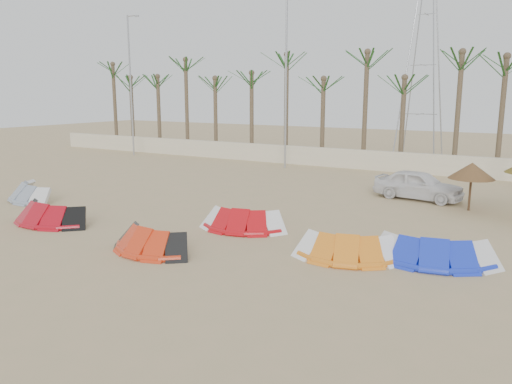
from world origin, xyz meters
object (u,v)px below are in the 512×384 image
Objects in this scene: kite_red_left at (56,211)px; kite_blue at (436,248)px; kite_red_right at (247,218)px; car at (418,185)px; kite_orange at (351,245)px; kite_red_mid at (155,238)px; kite_grey at (37,190)px; parasol_left at (472,171)px.

kite_blue is (13.86, 2.76, -0.00)m from kite_red_left.
kite_red_right is 0.83× the size of car.
kite_orange is 9.90m from car.
kite_grey is at bearing 163.04° from kite_red_mid.
kite_red_mid is at bearing -156.21° from kite_blue.
parasol_left reaches higher than kite_grey.
kite_blue is (2.31, 0.99, 0.00)m from kite_orange.
kite_red_left is 7.61m from kite_red_right.
car is at bearing 91.52° from kite_orange.
kite_red_mid is 0.83× the size of kite_blue.
kite_grey is 18.34m from kite_blue.
parasol_left is (2.19, 8.64, 1.32)m from kite_orange.
kite_orange is 2.52m from kite_blue.
kite_orange and kite_blue have the same top height.
kite_blue is (8.01, 3.53, 0.00)m from kite_red_mid.
kite_orange is (4.54, -1.20, 0.00)m from kite_red_right.
car is (5.43, 12.43, 0.29)m from kite_red_mid.
kite_red_right is at bearing -132.07° from parasol_left.
car is at bearing 30.49° from kite_grey.
kite_orange is at bearing -14.77° from kite_red_right.
kite_orange is 1.66× the size of parasol_left.
kite_red_right is at bearing 72.78° from kite_red_mid.
kite_red_mid is at bearing -107.22° from kite_red_right.
kite_grey is 10.80m from kite_red_mid.
car is (-0.26, 9.89, 0.29)m from kite_orange.
parasol_left is at bearing 47.93° from kite_red_right.
kite_blue is 0.92× the size of car.
kite_red_right is 0.98× the size of kite_orange.
kite_grey and kite_red_mid have the same top height.
kite_red_left is 0.88× the size of car.
parasol_left reaches higher than kite_orange.
kite_red_left is at bearing -168.72° from kite_blue.
car reaches higher than kite_grey.
kite_red_right is 4.69m from kite_orange.
kite_grey is at bearing 127.90° from car.
parasol_left reaches higher than kite_blue.
parasol_left is at bearing -109.48° from car.
kite_red_mid is at bearing -7.45° from kite_red_left.
car reaches higher than kite_red_left.
kite_blue is at bearing 23.79° from kite_red_mid.
car is (4.27, 8.69, 0.29)m from kite_red_right.
kite_grey is 11.50m from kite_red_right.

